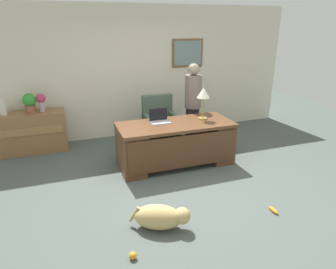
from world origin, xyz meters
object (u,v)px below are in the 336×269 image
at_px(credenza, 32,132).
at_px(dog_toy_ball, 133,256).
at_px(dog_lying, 161,217).
at_px(desk, 176,142).
at_px(vase_empty, 3,108).
at_px(potted_plant, 29,102).
at_px(armchair, 160,124).
at_px(person_standing, 193,105).
at_px(laptop, 159,119).
at_px(dog_toy_bone, 273,210).
at_px(desk_lamp, 203,95).
at_px(vase_with_flowers, 41,100).

relative_size(credenza, dog_toy_ball, 15.26).
relative_size(credenza, dog_lying, 1.82).
distance_m(desk, vase_empty, 3.18).
xyz_separation_m(dog_lying, potted_plant, (-1.52, 3.07, 0.80)).
distance_m(armchair, person_standing, 0.75).
relative_size(laptop, dog_toy_ball, 3.89).
height_order(credenza, laptop, laptop).
distance_m(desk, dog_lying, 1.80).
distance_m(dog_toy_ball, dog_toy_bone, 1.93).
bearing_deg(credenza, dog_lying, -62.96).
xyz_separation_m(credenza, armchair, (2.36, -0.62, 0.08)).
bearing_deg(dog_lying, person_standing, 58.51).
bearing_deg(desk_lamp, dog_lying, -128.26).
xyz_separation_m(vase_with_flowers, dog_toy_bone, (2.80, -3.25, -0.95)).
distance_m(dog_lying, dog_toy_ball, 0.60).
bearing_deg(dog_toy_ball, credenza, 108.09).
height_order(armchair, vase_with_flowers, vase_with_flowers).
distance_m(person_standing, laptop, 1.04).
bearing_deg(desk, armchair, 90.44).
height_order(credenza, potted_plant, potted_plant).
distance_m(vase_empty, dog_toy_bone, 4.82).
bearing_deg(potted_plant, credenza, -178.31).
bearing_deg(vase_empty, vase_with_flowers, 0.00).
distance_m(vase_with_flowers, dog_toy_ball, 3.69).
bearing_deg(dog_toy_ball, armchair, 66.50).
relative_size(vase_empty, dog_toy_bone, 1.51).
xyz_separation_m(person_standing, vase_empty, (-3.41, 0.73, 0.06)).
bearing_deg(vase_empty, desk_lamp, -22.70).
height_order(armchair, dog_toy_bone, armchair).
relative_size(dog_lying, potted_plant, 1.91).
bearing_deg(dog_lying, laptop, 72.36).
relative_size(desk, vase_with_flowers, 5.73).
relative_size(armchair, dog_lying, 1.48).
bearing_deg(armchair, dog_lying, -107.97).
height_order(credenza, dog_toy_bone, credenza).
bearing_deg(desk_lamp, credenza, 154.53).
distance_m(credenza, dog_toy_ball, 3.65).
distance_m(desk, vase_with_flowers, 2.65).
bearing_deg(vase_empty, armchair, -12.71).
height_order(desk, dog_toy_bone, desk).
bearing_deg(vase_with_flowers, armchair, -16.44).
xyz_separation_m(dog_lying, vase_empty, (-1.97, 3.07, 0.74)).
distance_m(desk_lamp, dog_toy_ball, 2.95).
distance_m(vase_with_flowers, vase_empty, 0.66).
relative_size(vase_empty, dog_toy_ball, 3.26).
height_order(person_standing, dog_toy_bone, person_standing).
height_order(credenza, vase_empty, vase_empty).
bearing_deg(desk_lamp, vase_empty, 157.30).
bearing_deg(credenza, dog_toy_bone, -46.82).
bearing_deg(desk, dog_toy_ball, -122.12).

